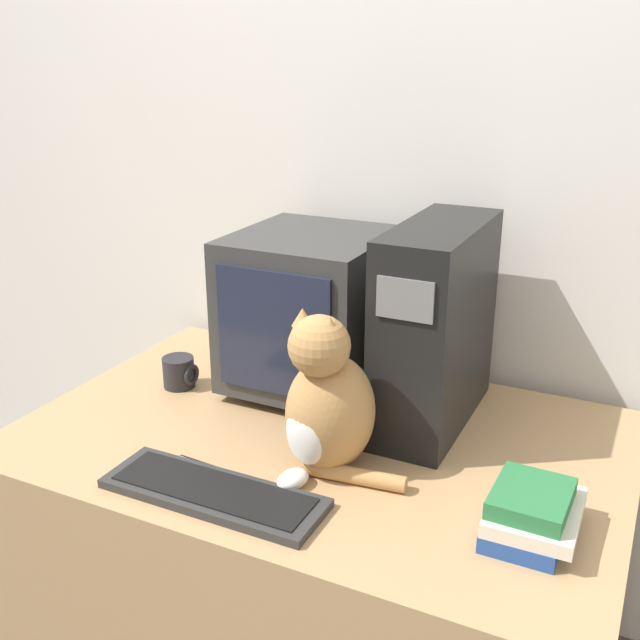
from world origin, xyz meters
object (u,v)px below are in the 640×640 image
Objects in this scene: computer_tower at (436,326)px; book_stack at (531,512)px; pen at (209,466)px; crt_monitor at (311,311)px; cat at (327,404)px; mug at (180,372)px; keyboard at (213,493)px.

book_stack is at bearing -49.34° from computer_tower.
computer_tower is at bearing 50.25° from pen.
cat is at bearing -58.56° from crt_monitor.
crt_monitor is 0.86× the size of computer_tower.
computer_tower is at bearing 10.22° from mug.
book_stack is (0.64, -0.38, -0.17)m from crt_monitor.
cat is 0.44m from book_stack.
crt_monitor is at bearing 148.98° from book_stack.
computer_tower is 0.50m from book_stack.
mug reaches higher than keyboard.
crt_monitor is 2.62× the size of pen.
crt_monitor is at bearing 88.25° from pen.
crt_monitor is at bearing 137.72° from cat.
cat reaches higher than keyboard.
keyboard is at bearing -165.15° from book_stack.
keyboard is 2.94× the size of pen.
book_stack is at bearing 10.60° from cat.
mug reaches higher than pen.
pen is at bearing -174.06° from book_stack.
crt_monitor reaches higher than mug.
book_stack is 0.66m from pen.
keyboard is at bearing -47.10° from mug.
keyboard is 2.24× the size of book_stack.
book_stack reaches higher than pen.
cat is 0.56m from mug.
book_stack reaches higher than keyboard.
cat is (0.21, -0.34, -0.06)m from crt_monitor.
mug is (-0.64, -0.12, -0.20)m from computer_tower.
computer_tower is 0.59m from pen.
mug is (-0.95, 0.24, -0.00)m from book_stack.
computer_tower reaches higher than cat.
cat is at bearing -112.31° from computer_tower.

